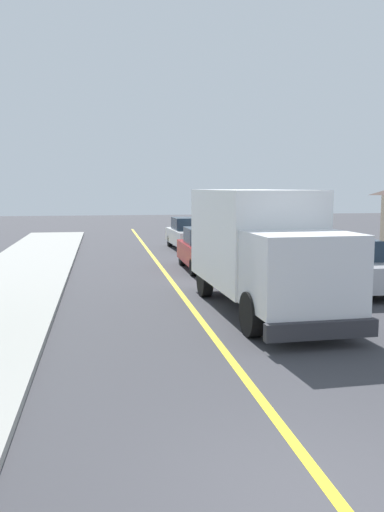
% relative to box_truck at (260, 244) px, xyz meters
% --- Properties ---
extents(ground_plane, '(120.00, 120.00, 0.00)m').
position_rel_box_truck_xyz_m(ground_plane, '(-1.78, -8.99, -1.77)').
color(ground_plane, '#38383D').
extents(centre_line_yellow, '(0.16, 56.00, 0.01)m').
position_rel_box_truck_xyz_m(centre_line_yellow, '(-1.78, 1.01, -1.76)').
color(centre_line_yellow, gold).
rests_on(centre_line_yellow, ground).
extents(box_truck, '(2.69, 7.27, 3.20)m').
position_rel_box_truck_xyz_m(box_truck, '(0.00, 0.00, 0.00)').
color(box_truck, white).
rests_on(box_truck, ground).
extents(parked_car_near, '(1.81, 4.40, 1.67)m').
position_rel_box_truck_xyz_m(parked_car_near, '(-0.04, 7.21, -0.97)').
color(parked_car_near, maroon).
rests_on(parked_car_near, ground).
extents(parked_car_mid, '(2.00, 4.48, 1.67)m').
position_rel_box_truck_xyz_m(parked_car_mid, '(0.43, 14.60, -0.97)').
color(parked_car_mid, silver).
rests_on(parked_car_mid, ground).
extents(parked_van_across, '(1.85, 4.42, 1.67)m').
position_rel_box_truck_xyz_m(parked_van_across, '(3.42, 2.09, -0.97)').
color(parked_van_across, '#B7B7BC').
rests_on(parked_van_across, ground).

